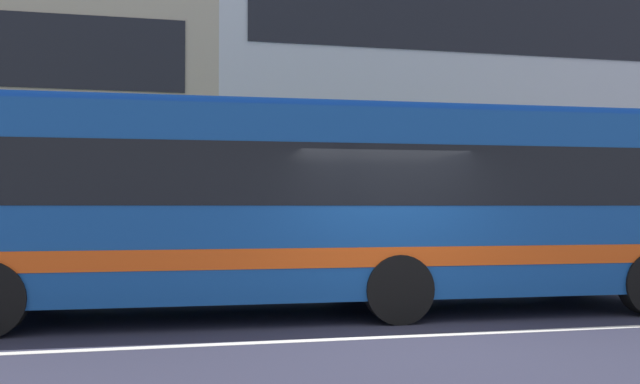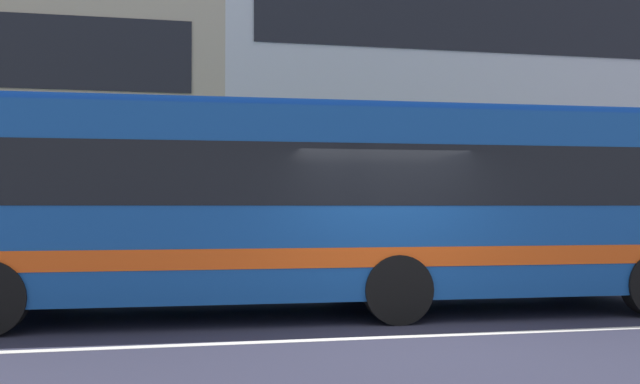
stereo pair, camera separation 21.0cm
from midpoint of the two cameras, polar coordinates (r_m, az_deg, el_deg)
name	(u,v)px [view 1 (the left image)]	position (r m, az deg, el deg)	size (l,w,h in m)	color
ground_plane	(407,337)	(8.68, 6.96, -12.50)	(160.00, 160.00, 0.00)	#2B2C3E
lane_centre_line	(407,336)	(8.68, 6.96, -12.47)	(60.00, 0.16, 0.01)	silver
hedge_row_far	(200,269)	(13.56, -10.94, -6.63)	(20.31, 1.10, 0.83)	#326F2F
apartment_block_right	(468,81)	(26.74, 12.70, 9.50)	(20.18, 11.04, 13.32)	silver
transit_bus	(333,201)	(10.39, 0.60, -0.76)	(11.65, 2.94, 3.23)	#144896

